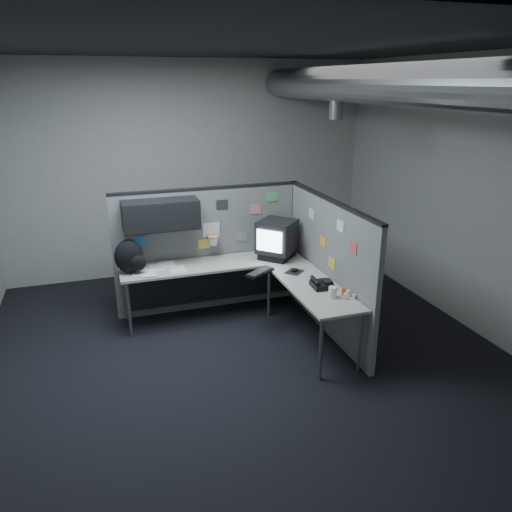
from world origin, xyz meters
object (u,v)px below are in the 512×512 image
object	(u,v)px
keyboard	(260,272)
phone	(321,284)
monitor	(277,239)
backpack	(130,257)
desk	(239,277)

from	to	relation	value
keyboard	phone	bearing A→B (deg)	-39.97
monitor	keyboard	xyz separation A→B (m)	(-0.39, -0.46, -0.24)
monitor	phone	distance (m)	1.10
phone	backpack	world-z (taller)	backpack
keyboard	phone	size ratio (longest dim) A/B	1.67
monitor	phone	xyz separation A→B (m)	(0.12, -1.08, -0.21)
keyboard	phone	distance (m)	0.80
monitor	backpack	distance (m)	1.83
desk	phone	world-z (taller)	phone
keyboard	backpack	world-z (taller)	backpack
monitor	backpack	bearing A→B (deg)	179.53
keyboard	backpack	xyz separation A→B (m)	(-1.44, 0.50, 0.18)
desk	backpack	distance (m)	1.32
desk	keyboard	xyz separation A→B (m)	(0.19, -0.24, 0.13)
monitor	phone	size ratio (longest dim) A/B	2.47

